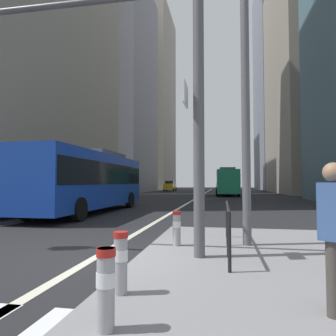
# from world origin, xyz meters

# --- Properties ---
(ground_plane) EXTENTS (160.00, 160.00, 0.00)m
(ground_plane) POSITION_xyz_m (0.00, 20.00, 0.00)
(ground_plane) COLOR black
(lane_centre_line) EXTENTS (0.20, 80.00, 0.01)m
(lane_centre_line) POSITION_xyz_m (0.00, 30.00, 0.01)
(lane_centre_line) COLOR beige
(lane_centre_line) RESTS_ON ground
(office_tower_left_mid) EXTENTS (11.77, 16.88, 37.06)m
(office_tower_left_mid) POSITION_xyz_m (-16.00, 44.94, 18.53)
(office_tower_left_mid) COLOR gray
(office_tower_left_mid) RESTS_ON ground
(office_tower_left_far) EXTENTS (11.81, 17.93, 44.92)m
(office_tower_left_far) POSITION_xyz_m (-16.00, 68.18, 22.46)
(office_tower_left_far) COLOR gray
(office_tower_left_far) RESTS_ON ground
(office_tower_right_mid) EXTENTS (12.38, 22.52, 36.52)m
(office_tower_right_mid) POSITION_xyz_m (17.00, 43.58, 18.26)
(office_tower_right_mid) COLOR gray
(office_tower_right_mid) RESTS_ON ground
(office_tower_right_far) EXTENTS (11.95, 21.13, 49.67)m
(office_tower_right_far) POSITION_xyz_m (17.00, 67.73, 24.83)
(office_tower_right_far) COLOR slate
(office_tower_right_far) RESTS_ON ground
(city_bus_blue_oncoming) EXTENTS (2.71, 10.85, 3.40)m
(city_bus_blue_oncoming) POSITION_xyz_m (-4.35, 9.22, 1.84)
(city_bus_blue_oncoming) COLOR #14389E
(city_bus_blue_oncoming) RESTS_ON ground
(city_bus_red_receding) EXTENTS (2.95, 11.47, 3.40)m
(city_bus_red_receding) POSITION_xyz_m (3.18, 33.43, 1.84)
(city_bus_red_receding) COLOR #198456
(city_bus_red_receding) RESTS_ON ground
(car_oncoming_mid) EXTENTS (2.07, 4.47, 1.94)m
(car_oncoming_mid) POSITION_xyz_m (-7.13, 50.50, 0.99)
(car_oncoming_mid) COLOR gold
(car_oncoming_mid) RESTS_ON ground
(car_receding_near) EXTENTS (2.04, 4.25, 1.94)m
(car_receding_near) POSITION_xyz_m (3.88, 51.41, 0.99)
(car_receding_near) COLOR silver
(car_receding_near) RESTS_ON ground
(traffic_signal_gantry) EXTENTS (6.86, 0.65, 6.00)m
(traffic_signal_gantry) POSITION_xyz_m (-0.08, -0.02, 4.15)
(traffic_signal_gantry) COLOR #515156
(traffic_signal_gantry) RESTS_ON median_island
(street_lamp_post) EXTENTS (5.50, 0.32, 8.00)m
(street_lamp_post) POSITION_xyz_m (3.25, 1.34, 5.28)
(street_lamp_post) COLOR #56565B
(street_lamp_post) RESTS_ON median_island
(bollard_left) EXTENTS (0.20, 0.20, 0.81)m
(bollard_left) POSITION_xyz_m (1.55, -3.15, 0.60)
(bollard_left) COLOR #99999E
(bollard_left) RESTS_ON median_island
(bollard_right) EXTENTS (0.20, 0.20, 0.81)m
(bollard_right) POSITION_xyz_m (1.37, -2.17, 0.60)
(bollard_right) COLOR #99999E
(bollard_right) RESTS_ON median_island
(bollard_back) EXTENTS (0.20, 0.20, 0.79)m
(bollard_back) POSITION_xyz_m (1.64, 0.98, 0.59)
(bollard_back) COLOR #99999E
(bollard_back) RESTS_ON median_island
(pedestrian_railing) EXTENTS (0.06, 3.29, 0.98)m
(pedestrian_railing) POSITION_xyz_m (2.80, 0.67, 0.84)
(pedestrian_railing) COLOR black
(pedestrian_railing) RESTS_ON median_island
(pedestrian_waiting) EXTENTS (0.42, 0.45, 1.69)m
(pedestrian_waiting) POSITION_xyz_m (3.93, -2.35, 1.09)
(pedestrian_waiting) COLOR #423D38
(pedestrian_waiting) RESTS_ON median_island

